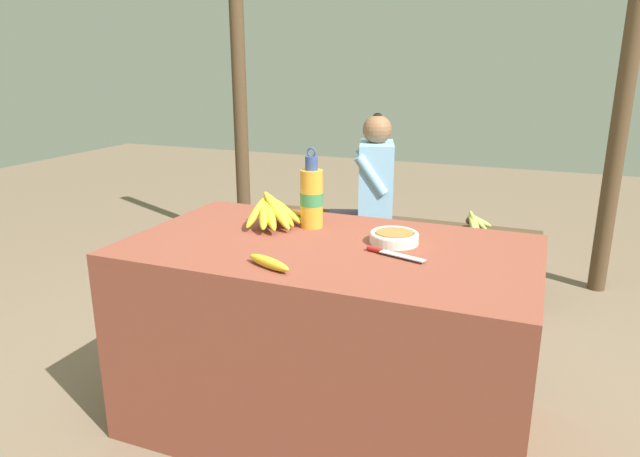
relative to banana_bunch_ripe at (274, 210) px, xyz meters
name	(u,v)px	position (x,y,z in m)	size (l,w,h in m)	color
ground_plane	(328,420)	(0.28, -0.13, -0.81)	(12.00, 12.00, 0.00)	#75604C
market_counter	(329,337)	(0.28, -0.13, -0.44)	(1.47, 0.83, 0.74)	brown
banana_bunch_ripe	(274,210)	(0.00, 0.00, 0.00)	(0.20, 0.31, 0.15)	#4C381E
serving_bowl	(394,237)	(0.50, -0.03, -0.05)	(0.18, 0.18, 0.04)	silver
water_bottle	(312,197)	(0.14, 0.05, 0.05)	(0.09, 0.09, 0.32)	gold
loose_banana_front	(269,263)	(0.19, -0.43, -0.05)	(0.19, 0.11, 0.04)	gold
knife	(387,252)	(0.51, -0.17, -0.06)	(0.22, 0.09, 0.02)	#BCBCC1
wooden_bench	(386,232)	(0.10, 1.34, -0.46)	(1.81, 0.32, 0.41)	#4C3823
seated_vendor	(368,190)	(-0.01, 1.30, -0.19)	(0.46, 0.43, 1.08)	#564C60
banana_bunch_green	(475,221)	(0.63, 1.34, -0.33)	(0.16, 0.28, 0.13)	#4C381E
support_post_near	(240,97)	(-1.15, 1.77, 0.31)	(0.10, 0.10, 2.24)	#4C3823
support_post_far	(623,107)	(1.35, 1.77, 0.31)	(0.10, 0.10, 2.24)	#4C3823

